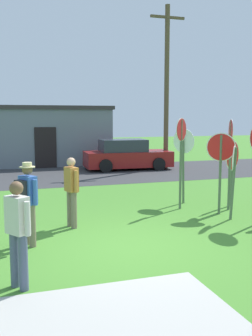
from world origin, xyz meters
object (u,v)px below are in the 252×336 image
stop_sign_tallest (230,149)px  person_on_left (27,198)px  parked_car_on_street (127,156)px  person_in_blue (18,229)px  stop_sign_nearest (234,170)px  stop_sign_rear_right (221,159)px  utility_pole (167,85)px  stop_sign_far_back (232,162)px  stop_sign_leaning_left (181,148)px  person_with_sunhat (72,188)px  stop_sign_leaning_right (184,153)px

stop_sign_tallest → person_on_left: bearing=-165.3°
parked_car_on_street → person_in_blue: (-5.88, -12.67, 0.26)m
stop_sign_nearest → stop_sign_rear_right: bearing=90.7°
utility_pole → person_in_blue: (-7.95, -12.52, -3.28)m
utility_pole → stop_sign_rear_right: size_ratio=3.65×
stop_sign_far_back → person_in_blue: bearing=-148.0°
parked_car_on_street → stop_sign_rear_right: size_ratio=1.97×
stop_sign_leaning_left → person_with_sunhat: bearing=-164.3°
stop_sign_far_back → stop_sign_leaning_right: size_ratio=0.85×
stop_sign_nearest → parked_car_on_street: bearing=87.6°
parked_car_on_street → person_on_left: 12.02m
stop_sign_rear_right → person_with_sunhat: size_ratio=1.31×
parked_car_on_street → stop_sign_leaning_right: (-0.79, -7.98, 0.87)m
stop_sign_leaning_left → stop_sign_rear_right: size_ratio=1.18×
stop_sign_tallest → stop_sign_far_back: bearing=49.4°
stop_sign_far_back → person_on_left: (-6.04, -1.91, -0.32)m
utility_pole → stop_sign_leaning_right: size_ratio=3.54×
stop_sign_tallest → stop_sign_leaning_right: size_ratio=1.13×
stop_sign_rear_right → stop_sign_tallest: bearing=34.4°
parked_car_on_street → stop_sign_tallest: bearing=-89.5°
stop_sign_nearest → person_in_blue: size_ratio=1.14×
parked_car_on_street → stop_sign_tallest: 9.20m
parked_car_on_street → person_on_left: (-5.59, -10.64, 0.32)m
stop_sign_nearest → stop_sign_leaning_left: (-0.75, 1.51, 0.45)m
stop_sign_leaning_left → stop_sign_rear_right: stop_sign_leaning_left is taller
parked_car_on_street → stop_sign_tallest: stop_sign_tallest is taller
person_in_blue → person_with_sunhat: bearing=66.1°
stop_sign_far_back → stop_sign_leaning_right: 1.46m
stop_sign_rear_right → person_on_left: (-5.16, -1.14, -0.51)m
stop_sign_leaning_left → utility_pole: bearing=69.0°
stop_sign_leaning_left → person_on_left: stop_sign_leaning_left is taller
stop_sign_nearest → person_on_left: (-5.17, -0.52, -0.29)m
stop_sign_leaning_right → stop_sign_rear_right: bearing=-76.8°
person_on_left → stop_sign_far_back: bearing=17.5°
utility_pole → stop_sign_nearest: bearing=-104.1°
utility_pole → stop_sign_rear_right: 10.04m
parked_car_on_street → stop_sign_rear_right: stop_sign_rear_right is taller
stop_sign_tallest → stop_sign_nearest: bearing=-117.7°
stop_sign_leaning_right → person_in_blue: bearing=-137.4°
stop_sign_nearest → person_in_blue: stop_sign_nearest is taller
stop_sign_far_back → person_on_left: 6.34m
stop_sign_far_back → stop_sign_tallest: bearing=-130.6°
parked_car_on_street → stop_sign_leaning_left: bearing=-97.8°
utility_pole → person_with_sunhat: bearing=-125.0°
stop_sign_tallest → person_with_sunhat: (-4.58, -0.40, -0.78)m
stop_sign_tallest → person_on_left: (-5.68, -1.49, -0.72)m
stop_sign_leaning_right → person_in_blue: 6.95m
stop_sign_nearest → stop_sign_tallest: 1.18m
stop_sign_nearest → person_on_left: stop_sign_nearest is taller
utility_pole → stop_sign_tallest: utility_pole is taller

